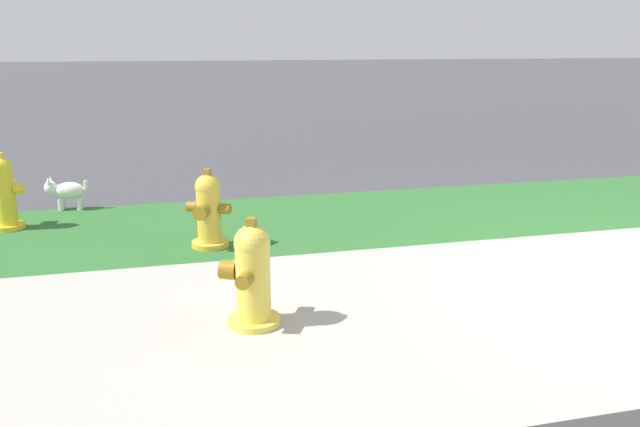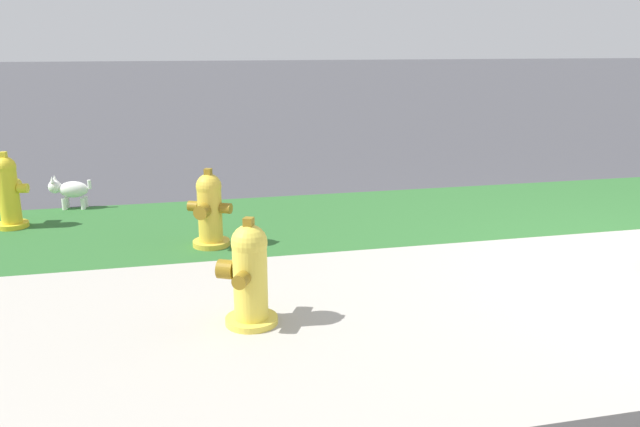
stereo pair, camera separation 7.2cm
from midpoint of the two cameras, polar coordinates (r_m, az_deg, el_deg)
The scene contains 5 objects.
grass_verge at distance 7.10m, azimuth 18.03°, elevation 0.72°, with size 18.00×2.06×0.01m, color #2D662D.
fire_hydrant_across_street at distance 3.86m, azimuth -6.76°, elevation -5.63°, with size 0.38×0.39×0.70m.
fire_hydrant_by_grass_verge at distance 5.40m, azimuth -10.53°, elevation 0.27°, with size 0.39×0.37×0.68m.
fire_hydrant_far_end at distance 6.54m, azimuth -27.15°, elevation 1.69°, with size 0.38×0.34×0.73m.
small_white_dog at distance 7.08m, azimuth -22.49°, elevation 1.94°, with size 0.45×0.22×0.36m.
Camera 1 is at (-3.72, -3.50, 1.71)m, focal length 35.00 mm.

